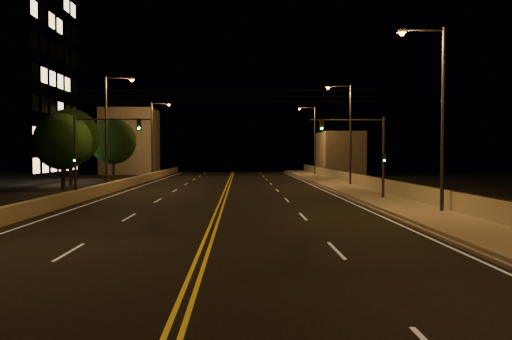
{
  "coord_description": "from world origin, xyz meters",
  "views": [
    {
      "loc": [
        1.23,
        -6.29,
        3.35
      ],
      "look_at": [
        2.0,
        18.0,
        2.5
      ],
      "focal_mm": 35.0,
      "sensor_mm": 36.0,
      "label": 1
    }
  ],
  "objects_px": {
    "traffic_signal_right": "(368,148)",
    "tree_1": "(70,137)",
    "tree_0": "(63,142)",
    "streetlight_5": "(109,126)",
    "streetlight_6": "(154,135)",
    "traffic_signal_left": "(91,148)",
    "streetlight_2": "(348,129)",
    "streetlight_1": "(438,109)",
    "tree_2": "(113,141)",
    "streetlight_3": "(313,136)"
  },
  "relations": [
    {
      "from": "traffic_signal_right",
      "to": "tree_1",
      "type": "relative_size",
      "value": 0.74
    },
    {
      "from": "tree_0",
      "to": "streetlight_5",
      "type": "bearing_deg",
      "value": -24.47
    },
    {
      "from": "streetlight_6",
      "to": "traffic_signal_right",
      "type": "height_order",
      "value": "streetlight_6"
    },
    {
      "from": "streetlight_6",
      "to": "traffic_signal_left",
      "type": "height_order",
      "value": "streetlight_6"
    },
    {
      "from": "streetlight_2",
      "to": "streetlight_6",
      "type": "height_order",
      "value": "same"
    },
    {
      "from": "tree_0",
      "to": "traffic_signal_right",
      "type": "bearing_deg",
      "value": -24.84
    },
    {
      "from": "streetlight_2",
      "to": "tree_0",
      "type": "xyz_separation_m",
      "value": [
        -26.17,
        -2.4,
        -1.32
      ]
    },
    {
      "from": "streetlight_1",
      "to": "tree_0",
      "type": "bearing_deg",
      "value": 143.5
    },
    {
      "from": "traffic_signal_left",
      "to": "tree_2",
      "type": "xyz_separation_m",
      "value": [
        -5.35,
        27.01,
        1.05
      ]
    },
    {
      "from": "streetlight_1",
      "to": "traffic_signal_left",
      "type": "distance_m",
      "value": 21.9
    },
    {
      "from": "streetlight_1",
      "to": "tree_2",
      "type": "height_order",
      "value": "streetlight_1"
    },
    {
      "from": "streetlight_3",
      "to": "traffic_signal_left",
      "type": "bearing_deg",
      "value": -119.03
    },
    {
      "from": "traffic_signal_right",
      "to": "streetlight_5",
      "type": "bearing_deg",
      "value": 155.08
    },
    {
      "from": "streetlight_3",
      "to": "streetlight_6",
      "type": "distance_m",
      "value": 22.14
    },
    {
      "from": "tree_2",
      "to": "tree_0",
      "type": "bearing_deg",
      "value": -91.88
    },
    {
      "from": "streetlight_6",
      "to": "traffic_signal_right",
      "type": "distance_m",
      "value": 37.07
    },
    {
      "from": "streetlight_3",
      "to": "traffic_signal_left",
      "type": "relative_size",
      "value": 1.7
    },
    {
      "from": "tree_0",
      "to": "tree_1",
      "type": "bearing_deg",
      "value": 102.94
    },
    {
      "from": "streetlight_3",
      "to": "traffic_signal_right",
      "type": "relative_size",
      "value": 1.7
    },
    {
      "from": "streetlight_1",
      "to": "streetlight_5",
      "type": "relative_size",
      "value": 1.0
    },
    {
      "from": "streetlight_5",
      "to": "tree_0",
      "type": "bearing_deg",
      "value": 155.53
    },
    {
      "from": "traffic_signal_left",
      "to": "streetlight_5",
      "type": "bearing_deg",
      "value": 97.24
    },
    {
      "from": "streetlight_1",
      "to": "streetlight_3",
      "type": "xyz_separation_m",
      "value": [
        0.0,
        44.56,
        0.0
      ]
    },
    {
      "from": "streetlight_2",
      "to": "streetlight_5",
      "type": "xyz_separation_m",
      "value": [
        -21.48,
        -4.53,
        0.0
      ]
    },
    {
      "from": "streetlight_1",
      "to": "traffic_signal_right",
      "type": "height_order",
      "value": "streetlight_1"
    },
    {
      "from": "streetlight_2",
      "to": "streetlight_5",
      "type": "bearing_deg",
      "value": -168.08
    },
    {
      "from": "streetlight_1",
      "to": "tree_0",
      "type": "xyz_separation_m",
      "value": [
        -26.17,
        19.36,
        -1.32
      ]
    },
    {
      "from": "tree_1",
      "to": "streetlight_6",
      "type": "bearing_deg",
      "value": 65.5
    },
    {
      "from": "traffic_signal_left",
      "to": "tree_0",
      "type": "height_order",
      "value": "tree_0"
    },
    {
      "from": "streetlight_3",
      "to": "tree_1",
      "type": "xyz_separation_m",
      "value": [
        -27.62,
        -18.86,
        -0.71
      ]
    },
    {
      "from": "streetlight_1",
      "to": "streetlight_6",
      "type": "relative_size",
      "value": 1.0
    },
    {
      "from": "streetlight_1",
      "to": "streetlight_6",
      "type": "height_order",
      "value": "same"
    },
    {
      "from": "streetlight_3",
      "to": "traffic_signal_right",
      "type": "bearing_deg",
      "value": -92.46
    },
    {
      "from": "streetlight_1",
      "to": "tree_2",
      "type": "xyz_separation_m",
      "value": [
        -25.65,
        34.98,
        -0.91
      ]
    },
    {
      "from": "traffic_signal_right",
      "to": "tree_1",
      "type": "bearing_deg",
      "value": 145.77
    },
    {
      "from": "streetlight_1",
      "to": "traffic_signal_left",
      "type": "bearing_deg",
      "value": 158.55
    },
    {
      "from": "streetlight_6",
      "to": "tree_1",
      "type": "distance_m",
      "value": 14.84
    },
    {
      "from": "streetlight_2",
      "to": "traffic_signal_right",
      "type": "distance_m",
      "value": 14.01
    },
    {
      "from": "streetlight_1",
      "to": "streetlight_5",
      "type": "distance_m",
      "value": 27.53
    },
    {
      "from": "tree_0",
      "to": "tree_1",
      "type": "relative_size",
      "value": 0.88
    },
    {
      "from": "traffic_signal_right",
      "to": "traffic_signal_left",
      "type": "bearing_deg",
      "value": 180.0
    },
    {
      "from": "streetlight_3",
      "to": "streetlight_5",
      "type": "distance_m",
      "value": 34.76
    },
    {
      "from": "streetlight_6",
      "to": "tree_0",
      "type": "relative_size",
      "value": 1.43
    },
    {
      "from": "tree_2",
      "to": "streetlight_3",
      "type": "bearing_deg",
      "value": 20.47
    },
    {
      "from": "streetlight_3",
      "to": "streetlight_6",
      "type": "xyz_separation_m",
      "value": [
        -21.48,
        -5.37,
        0.0
      ]
    },
    {
      "from": "streetlight_3",
      "to": "streetlight_2",
      "type": "bearing_deg",
      "value": -90.0
    },
    {
      "from": "traffic_signal_right",
      "to": "tree_2",
      "type": "distance_m",
      "value": 36.2
    },
    {
      "from": "streetlight_2",
      "to": "traffic_signal_left",
      "type": "height_order",
      "value": "streetlight_2"
    },
    {
      "from": "streetlight_5",
      "to": "traffic_signal_right",
      "type": "distance_m",
      "value": 22.03
    },
    {
      "from": "streetlight_2",
      "to": "streetlight_1",
      "type": "bearing_deg",
      "value": -90.0
    }
  ]
}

